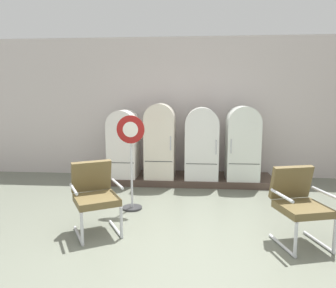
{
  "coord_description": "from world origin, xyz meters",
  "views": [
    {
      "loc": [
        0.23,
        -3.64,
        1.83
      ],
      "look_at": [
        -0.29,
        2.75,
        0.86
      ],
      "focal_mm": 34.31,
      "sensor_mm": 36.0,
      "label": 1
    }
  ],
  "objects_px": {
    "armchair_left": "(95,193)",
    "armchair_right": "(299,201)",
    "refrigerator_1": "(160,138)",
    "sign_stand": "(131,165)",
    "refrigerator_0": "(124,141)",
    "refrigerator_2": "(202,141)",
    "refrigerator_3": "(242,141)"
  },
  "relations": [
    {
      "from": "refrigerator_0",
      "to": "refrigerator_2",
      "type": "relative_size",
      "value": 0.96
    },
    {
      "from": "refrigerator_1",
      "to": "armchair_left",
      "type": "relative_size",
      "value": 1.62
    },
    {
      "from": "refrigerator_1",
      "to": "armchair_right",
      "type": "distance_m",
      "value": 3.33
    },
    {
      "from": "refrigerator_0",
      "to": "refrigerator_2",
      "type": "distance_m",
      "value": 1.63
    },
    {
      "from": "refrigerator_2",
      "to": "armchair_left",
      "type": "bearing_deg",
      "value": -120.62
    },
    {
      "from": "refrigerator_1",
      "to": "refrigerator_2",
      "type": "height_order",
      "value": "refrigerator_1"
    },
    {
      "from": "refrigerator_2",
      "to": "sign_stand",
      "type": "relative_size",
      "value": 0.96
    },
    {
      "from": "refrigerator_2",
      "to": "armchair_left",
      "type": "relative_size",
      "value": 1.54
    },
    {
      "from": "refrigerator_1",
      "to": "armchair_left",
      "type": "distance_m",
      "value": 2.61
    },
    {
      "from": "refrigerator_0",
      "to": "sign_stand",
      "type": "relative_size",
      "value": 0.92
    },
    {
      "from": "armchair_right",
      "to": "refrigerator_2",
      "type": "bearing_deg",
      "value": 113.82
    },
    {
      "from": "armchair_right",
      "to": "sign_stand",
      "type": "distance_m",
      "value": 2.51
    },
    {
      "from": "refrigerator_2",
      "to": "armchair_left",
      "type": "xyz_separation_m",
      "value": [
        -1.47,
        -2.49,
        -0.36
      ]
    },
    {
      "from": "refrigerator_0",
      "to": "refrigerator_1",
      "type": "relative_size",
      "value": 0.91
    },
    {
      "from": "refrigerator_1",
      "to": "armchair_right",
      "type": "xyz_separation_m",
      "value": [
        2.0,
        -2.62,
        -0.41
      ]
    },
    {
      "from": "refrigerator_3",
      "to": "refrigerator_2",
      "type": "bearing_deg",
      "value": -179.61
    },
    {
      "from": "sign_stand",
      "to": "refrigerator_2",
      "type": "bearing_deg",
      "value": 54.27
    },
    {
      "from": "refrigerator_1",
      "to": "armchair_left",
      "type": "height_order",
      "value": "refrigerator_1"
    },
    {
      "from": "refrigerator_2",
      "to": "refrigerator_1",
      "type": "bearing_deg",
      "value": 178.59
    },
    {
      "from": "refrigerator_1",
      "to": "sign_stand",
      "type": "relative_size",
      "value": 1.01
    },
    {
      "from": "armchair_left",
      "to": "armchair_right",
      "type": "bearing_deg",
      "value": -2.52
    },
    {
      "from": "refrigerator_2",
      "to": "refrigerator_3",
      "type": "relative_size",
      "value": 0.98
    },
    {
      "from": "refrigerator_0",
      "to": "armchair_right",
      "type": "bearing_deg",
      "value": -43.5
    },
    {
      "from": "refrigerator_1",
      "to": "sign_stand",
      "type": "height_order",
      "value": "refrigerator_1"
    },
    {
      "from": "refrigerator_1",
      "to": "armchair_right",
      "type": "bearing_deg",
      "value": -52.6
    },
    {
      "from": "armchair_left",
      "to": "armchair_right",
      "type": "distance_m",
      "value": 2.62
    },
    {
      "from": "refrigerator_1",
      "to": "armchair_left",
      "type": "xyz_separation_m",
      "value": [
        -0.61,
        -2.51,
        -0.41
      ]
    },
    {
      "from": "refrigerator_0",
      "to": "refrigerator_2",
      "type": "bearing_deg",
      "value": -1.21
    },
    {
      "from": "refrigerator_0",
      "to": "armchair_left",
      "type": "bearing_deg",
      "value": -86.41
    },
    {
      "from": "armchair_right",
      "to": "sign_stand",
      "type": "height_order",
      "value": "sign_stand"
    },
    {
      "from": "armchair_left",
      "to": "armchair_right",
      "type": "relative_size",
      "value": 1.0
    },
    {
      "from": "refrigerator_0",
      "to": "sign_stand",
      "type": "bearing_deg",
      "value": -73.54
    }
  ]
}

